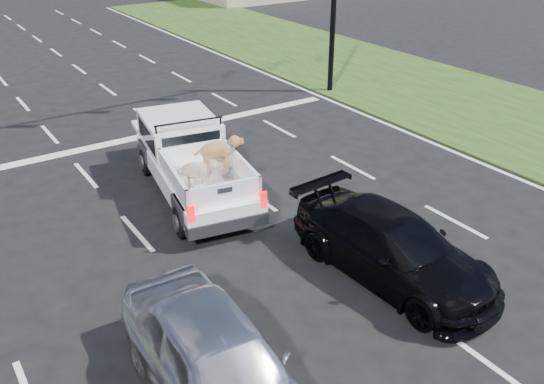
% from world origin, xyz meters
% --- Properties ---
extents(ground, '(160.00, 160.00, 0.00)m').
position_xyz_m(ground, '(0.00, 0.00, 0.00)').
color(ground, black).
rests_on(ground, ground).
extents(road_markings, '(17.75, 60.00, 0.01)m').
position_xyz_m(road_markings, '(0.00, 6.56, 0.01)').
color(road_markings, silver).
rests_on(road_markings, ground).
extents(grass_shoulder_right, '(8.00, 60.00, 0.06)m').
position_xyz_m(grass_shoulder_right, '(13.00, 6.00, 0.03)').
color(grass_shoulder_right, '#1B3C12').
rests_on(grass_shoulder_right, ground).
extents(pickup_truck, '(2.98, 5.88, 2.10)m').
position_xyz_m(pickup_truck, '(0.46, 5.27, 0.98)').
color(pickup_truck, black).
rests_on(pickup_truck, ground).
extents(silver_sedan, '(2.15, 4.93, 1.65)m').
position_xyz_m(silver_sedan, '(-2.67, -1.87, 0.83)').
color(silver_sedan, silver).
rests_on(silver_sedan, ground).
extents(black_coupe, '(2.34, 5.12, 1.45)m').
position_xyz_m(black_coupe, '(2.20, -0.76, 0.73)').
color(black_coupe, black).
rests_on(black_coupe, ground).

